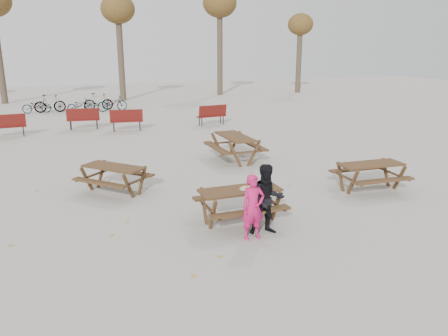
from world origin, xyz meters
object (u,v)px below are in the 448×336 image
object	(u,v)px
food_tray	(244,189)
picnic_table_east	(370,177)
main_picnic_table	(240,197)
picnic_table_north	(114,179)
adult	(267,200)
child	(253,207)
picnic_table_far	(235,148)
soda_bottle	(249,187)

from	to	relation	value
food_tray	picnic_table_east	world-z (taller)	food_tray
main_picnic_table	picnic_table_east	world-z (taller)	main_picnic_table
main_picnic_table	picnic_table_north	xyz separation A→B (m)	(-2.36, 3.13, -0.22)
adult	picnic_table_north	bearing A→B (deg)	133.44
main_picnic_table	child	distance (m)	0.93
adult	picnic_table_east	distance (m)	4.27
food_tray	adult	size ratio (longest dim) A/B	0.12
main_picnic_table	picnic_table_far	bearing A→B (deg)	68.86
food_tray	child	xyz separation A→B (m)	(-0.17, -0.85, -0.11)
soda_bottle	main_picnic_table	bearing A→B (deg)	132.88
adult	picnic_table_east	bearing A→B (deg)	31.54
food_tray	picnic_table_far	size ratio (longest dim) A/B	0.09
child	adult	size ratio (longest dim) A/B	0.91
main_picnic_table	adult	xyz separation A→B (m)	(0.28, -0.79, 0.17)
picnic_table_north	picnic_table_far	distance (m)	4.80
picnic_table_far	soda_bottle	bearing A→B (deg)	160.74
picnic_table_east	picnic_table_north	size ratio (longest dim) A/B	1.03
child	picnic_table_far	xyz separation A→B (m)	(2.09, 6.06, -0.25)
soda_bottle	adult	bearing A→B (deg)	-77.72
main_picnic_table	picnic_table_north	size ratio (longest dim) A/B	1.05
main_picnic_table	picnic_table_east	size ratio (longest dim) A/B	1.02
picnic_table_north	food_tray	bearing A→B (deg)	-4.81
soda_bottle	picnic_table_far	xyz separation A→B (m)	(1.85, 5.30, -0.41)
main_picnic_table	picnic_table_east	bearing A→B (deg)	11.00
main_picnic_table	picnic_table_east	distance (m)	4.31
picnic_table_east	picnic_table_far	bearing A→B (deg)	120.75
soda_bottle	picnic_table_north	world-z (taller)	soda_bottle
child	picnic_table_north	bearing A→B (deg)	118.57
child	adult	distance (m)	0.41
adult	child	bearing A→B (deg)	-151.74
main_picnic_table	picnic_table_north	distance (m)	3.93
child	picnic_table_east	size ratio (longest dim) A/B	0.77
food_tray	picnic_table_far	distance (m)	5.57
picnic_table_east	picnic_table_far	size ratio (longest dim) A/B	0.87
adult	main_picnic_table	bearing A→B (deg)	118.98
food_tray	picnic_table_east	bearing A→B (deg)	12.10
child	picnic_table_north	distance (m)	4.64
child	picnic_table_east	distance (m)	4.67
adult	picnic_table_far	bearing A→B (deg)	83.30
child	picnic_table_far	size ratio (longest dim) A/B	0.67
food_tray	picnic_table_far	xyz separation A→B (m)	(1.92, 5.21, -0.36)
main_picnic_table	child	world-z (taller)	child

